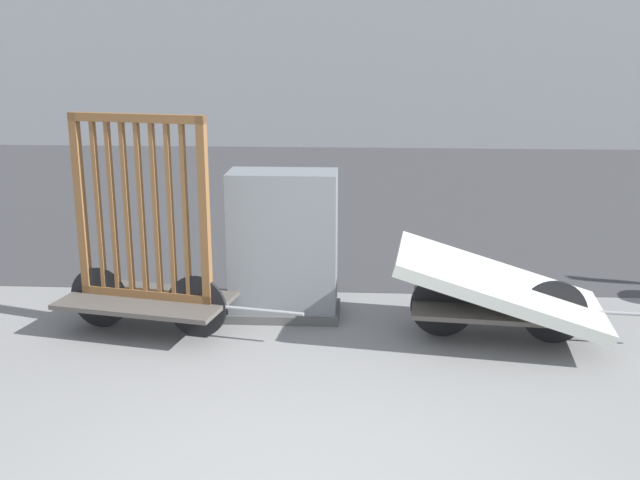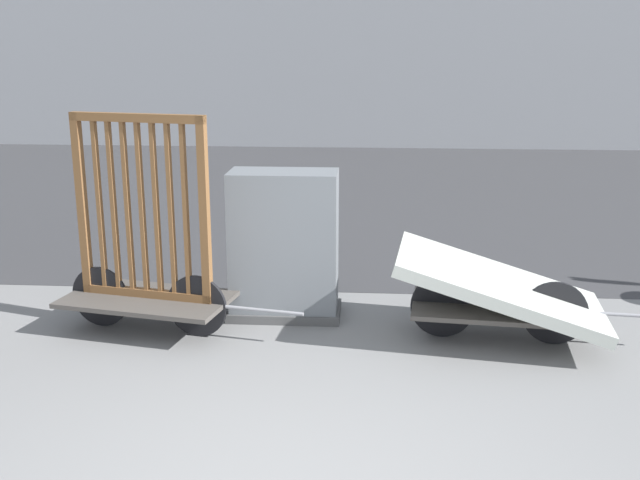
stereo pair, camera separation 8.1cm
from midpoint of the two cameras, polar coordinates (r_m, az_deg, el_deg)
road_strip at (r=12.70m, az=2.25°, el=3.78°), size 56.00×10.60×0.01m
bike_cart_with_bedframe at (r=6.56m, az=-12.78°, el=-1.69°), size 2.16×1.04×1.89m
bike_cart_with_mattress at (r=6.44m, az=13.86°, el=-3.81°), size 2.32×1.26×0.78m
utility_cabinet at (r=6.77m, az=-2.40°, el=-0.72°), size 1.02×0.54×1.35m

